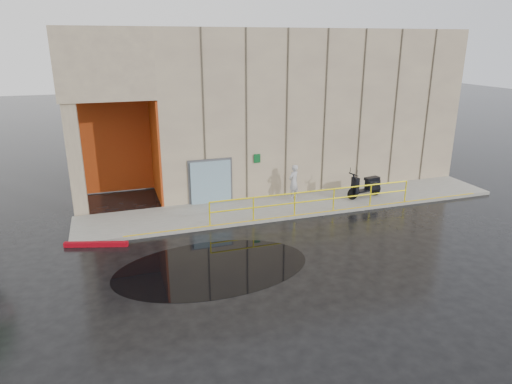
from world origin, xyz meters
TOP-DOWN VIEW (x-y plane):
  - ground at (0.00, 0.00)m, footprint 120.00×120.00m
  - sidewalk at (4.00, 4.50)m, footprint 20.00×3.00m
  - building at (5.10, 10.98)m, footprint 20.00×10.17m
  - guardrail at (4.25, 3.15)m, footprint 9.56×0.06m
  - person at (4.09, 5.16)m, footprint 0.74×0.65m
  - scooter at (7.50, 4.28)m, footprint 2.03×0.95m
  - red_curb at (-5.00, 2.79)m, footprint 2.35×0.86m
  - puddle at (-1.20, -0.27)m, footprint 6.90×4.36m

SIDE VIEW (x-z plane):
  - ground at x=0.00m, z-range 0.00..0.00m
  - puddle at x=-1.20m, z-range 0.00..0.01m
  - sidewalk at x=4.00m, z-range 0.00..0.15m
  - red_curb at x=-5.00m, z-range 0.00..0.18m
  - guardrail at x=4.25m, z-range 0.16..1.19m
  - person at x=4.09m, z-range 0.15..1.84m
  - scooter at x=7.50m, z-range 0.26..1.81m
  - building at x=5.10m, z-range 0.21..8.21m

